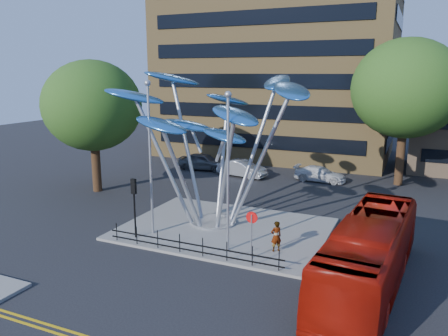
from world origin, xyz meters
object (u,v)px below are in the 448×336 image
at_px(tree_right, 406,89).
at_px(street_lamp_right, 228,158).
at_px(parked_car_left, 203,162).
at_px(red_bus, 369,253).
at_px(traffic_light_island, 134,196).
at_px(pedestrian, 276,236).
at_px(street_lamp_left, 150,145).
at_px(tree_left, 92,106).
at_px(parked_car_mid, 242,168).
at_px(parked_car_right, 320,174).
at_px(no_entry_sign_island, 252,227).
at_px(leaf_sculpture, 213,115).

bearing_deg(tree_right, street_lamp_right, -111.54).
relative_size(tree_right, parked_car_left, 2.50).
bearing_deg(red_bus, traffic_light_island, -177.05).
bearing_deg(pedestrian, street_lamp_left, -39.94).
distance_m(tree_left, parked_car_left, 12.73).
height_order(parked_car_left, parked_car_mid, parked_car_left).
bearing_deg(parked_car_mid, street_lamp_left, -168.11).
bearing_deg(tree_right, street_lamp_left, -124.05).
distance_m(tree_left, parked_car_right, 19.81).
bearing_deg(red_bus, pedestrian, 164.56).
bearing_deg(tree_left, street_lamp_left, -34.38).
distance_m(no_entry_sign_island, parked_car_right, 17.97).
bearing_deg(traffic_light_island, tree_right, 56.31).
xyz_separation_m(tree_left, parked_car_left, (4.31, 10.39, -5.97)).
height_order(pedestrian, parked_car_mid, pedestrian).
bearing_deg(leaf_sculpture, tree_left, 164.45).
bearing_deg(parked_car_left, parked_car_mid, -110.45).
xyz_separation_m(parked_car_mid, parked_car_right, (6.86, 1.17, -0.12)).
relative_size(red_bus, parked_car_left, 2.33).
distance_m(street_lamp_right, traffic_light_island, 6.05).
bearing_deg(street_lamp_left, parked_car_mid, 92.50).
bearing_deg(street_lamp_left, tree_left, 145.62).
height_order(red_bus, parked_car_right, red_bus).
bearing_deg(tree_left, street_lamp_right, -25.77).
bearing_deg(parked_car_left, parked_car_right, -96.27).
relative_size(leaf_sculpture, traffic_light_island, 3.71).
bearing_deg(parked_car_left, leaf_sculpture, -157.46).
distance_m(red_bus, parked_car_mid, 21.48).
height_order(street_lamp_right, parked_car_left, street_lamp_right).
bearing_deg(parked_car_left, no_entry_sign_island, -153.34).
height_order(leaf_sculpture, street_lamp_left, leaf_sculpture).
bearing_deg(no_entry_sign_island, parked_car_right, 91.03).
xyz_separation_m(street_lamp_left, parked_car_left, (-5.19, 16.89, -4.53)).
bearing_deg(traffic_light_island, leaf_sculpture, 54.96).
distance_m(pedestrian, parked_car_left, 20.76).
distance_m(pedestrian, parked_car_mid, 17.39).
height_order(traffic_light_island, parked_car_left, traffic_light_island).
distance_m(street_lamp_right, parked_car_mid, 17.78).
relative_size(street_lamp_right, no_entry_sign_island, 3.39).
xyz_separation_m(street_lamp_right, no_entry_sign_island, (1.50, -0.48, -3.28)).
height_order(street_lamp_left, parked_car_mid, street_lamp_left).
distance_m(tree_left, street_lamp_left, 11.60).
xyz_separation_m(tree_left, street_lamp_left, (9.50, -6.50, -1.44)).
distance_m(tree_right, leaf_sculpture, 18.37).
bearing_deg(tree_right, tree_left, -151.39).
xyz_separation_m(parked_car_left, parked_car_mid, (4.50, -1.12, -0.06)).
xyz_separation_m(parked_car_left, parked_car_right, (11.36, 0.05, -0.18)).
xyz_separation_m(tree_left, parked_car_right, (15.68, 10.44, -6.15)).
bearing_deg(red_bus, tree_right, 93.84).
height_order(no_entry_sign_island, parked_car_right, no_entry_sign_island).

